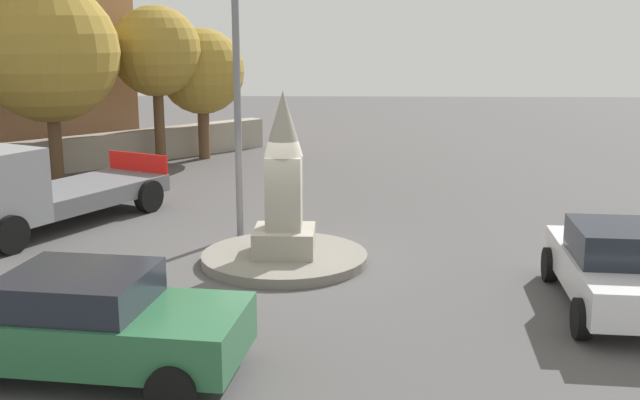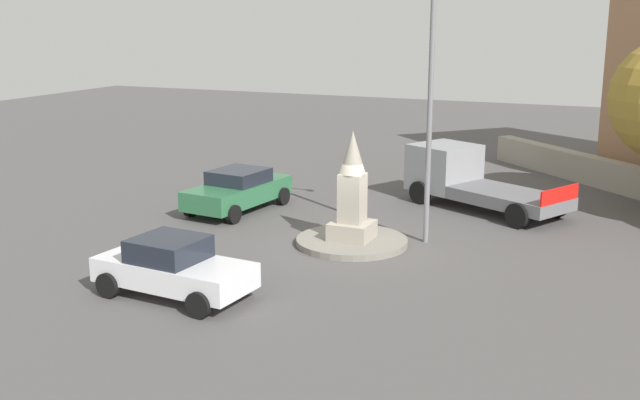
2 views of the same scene
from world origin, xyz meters
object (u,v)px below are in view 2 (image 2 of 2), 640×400
(streetlamp, at_px, (431,81))
(truck_grey_waiting, at_px, (467,178))
(car_green_near_island, at_px, (238,190))
(car_white_far_side, at_px, (173,267))
(monument, at_px, (352,194))

(streetlamp, height_order, truck_grey_waiting, streetlamp)
(streetlamp, xyz_separation_m, car_green_near_island, (-7.17, 1.12, -4.12))
(car_green_near_island, relative_size, car_white_far_side, 1.10)
(monument, bearing_deg, car_white_far_side, -113.01)
(streetlamp, relative_size, car_green_near_island, 1.78)
(streetlamp, relative_size, truck_grey_waiting, 1.27)
(car_green_near_island, bearing_deg, truck_grey_waiting, 28.44)
(car_white_far_side, relative_size, truck_grey_waiting, 0.65)
(car_white_far_side, bearing_deg, monument, 66.99)
(monument, distance_m, streetlamp, 4.01)
(car_green_near_island, bearing_deg, car_white_far_side, -71.35)
(streetlamp, bearing_deg, truck_grey_waiting, 89.30)
(car_white_far_side, distance_m, truck_grey_waiting, 12.83)
(monument, relative_size, streetlamp, 0.41)
(car_white_far_side, bearing_deg, truck_grey_waiting, 69.49)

